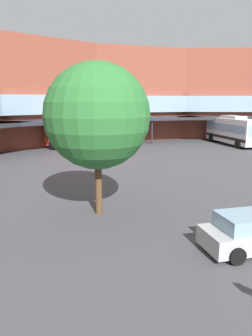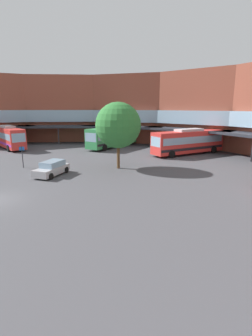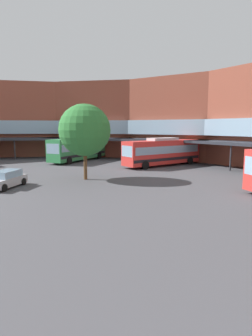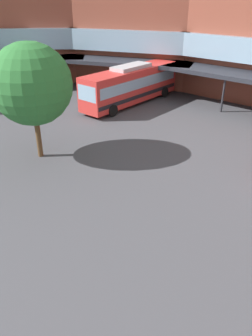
% 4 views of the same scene
% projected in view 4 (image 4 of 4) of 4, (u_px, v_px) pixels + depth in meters
% --- Properties ---
extents(station_building, '(81.83, 47.83, 13.41)m').
position_uv_depth(station_building, '(168.00, 56.00, 22.66)').
color(station_building, brown).
rests_on(station_building, ground).
extents(bus_1, '(8.06, 11.94, 3.96)m').
position_uv_depth(bus_1, '(5.00, 79.00, 35.77)').
color(bus_1, '#338C4C').
rests_on(bus_1, ground).
extents(bus_3, '(3.00, 12.43, 3.91)m').
position_uv_depth(bus_3, '(131.00, 84.00, 33.60)').
color(bus_3, red).
rests_on(bus_3, ground).
extents(plaza_tree, '(5.30, 5.30, 7.75)m').
position_uv_depth(plaza_tree, '(31.00, 85.00, 21.10)').
color(plaza_tree, brown).
rests_on(plaza_tree, ground).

